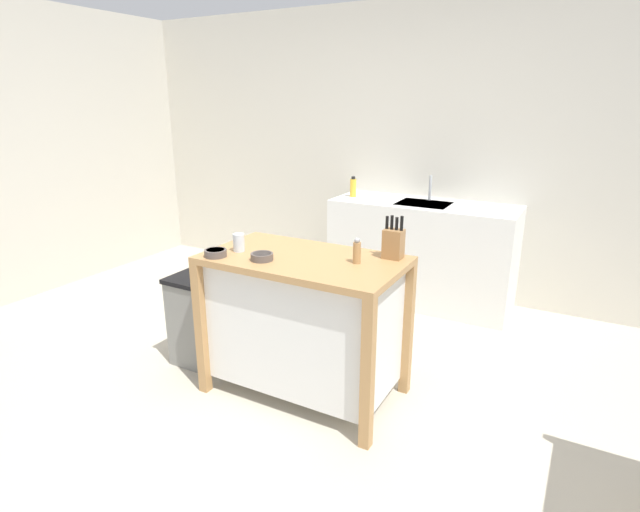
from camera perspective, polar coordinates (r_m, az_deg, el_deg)
name	(u,v)px	position (r m, az deg, el deg)	size (l,w,h in m)	color
ground_plane	(268,392)	(3.28, -6.00, -15.24)	(6.81, 6.81, 0.00)	#BCB29E
wall_back	(402,152)	(4.81, 9.34, 11.72)	(5.81, 0.10, 2.60)	beige
wall_left	(63,150)	(5.48, -27.30, 10.74)	(0.10, 2.86, 2.60)	beige
kitchen_island	(304,318)	(3.04, -1.83, -7.16)	(1.17, 0.66, 0.89)	#AD7F4C
knife_block	(393,243)	(2.88, 8.40, 1.51)	(0.11, 0.09, 0.25)	#9E7042
bowl_ceramic_wide	(216,253)	(2.97, -11.87, 0.37)	(0.13, 0.13, 0.04)	#564C47
bowl_ceramic_small	(262,256)	(2.86, -6.66, -0.04)	(0.13, 0.13, 0.04)	#564C47
drinking_cup	(239,243)	(3.04, -9.28, 1.53)	(0.07, 0.07, 0.11)	silver
pepper_grinder	(357,251)	(2.78, 4.24, 0.54)	(0.04, 0.04, 0.15)	#AD7F4C
trash_bin	(198,321)	(3.55, -13.81, -7.20)	(0.36, 0.28, 0.63)	slate
sink_counter	(421,253)	(4.53, 11.51, 0.36)	(1.59, 0.60, 0.91)	silver
sink_faucet	(430,188)	(4.53, 12.49, 7.63)	(0.02, 0.02, 0.22)	#B7BCC1
bottle_hand_soap	(353,187)	(4.60, 3.81, 7.84)	(0.06, 0.06, 0.19)	yellow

